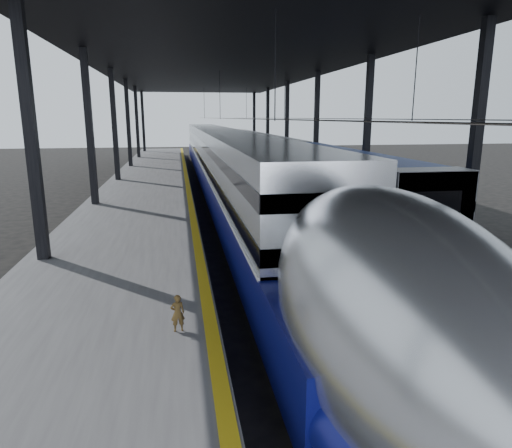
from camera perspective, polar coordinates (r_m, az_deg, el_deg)
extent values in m
plane|color=black|center=(11.94, -2.45, -14.62)|extent=(160.00, 160.00, 0.00)
cube|color=#4C4C4F|center=(30.98, -13.66, 3.41)|extent=(6.00, 80.00, 1.00)
cube|color=gold|center=(30.83, -8.50, 4.54)|extent=(0.30, 80.00, 0.01)
cube|color=slate|center=(31.08, -4.79, 2.98)|extent=(0.08, 80.00, 0.16)
cube|color=slate|center=(31.23, -2.15, 3.06)|extent=(0.08, 80.00, 0.16)
cube|color=slate|center=(31.89, 4.21, 3.25)|extent=(0.08, 80.00, 0.16)
cube|color=slate|center=(32.26, 6.70, 3.31)|extent=(0.08, 80.00, 0.16)
cube|color=black|center=(16.17, -26.14, 8.07)|extent=(0.35, 0.35, 9.00)
cube|color=black|center=(18.96, 25.71, 8.68)|extent=(0.35, 0.35, 9.00)
cube|color=black|center=(25.91, -20.01, 10.05)|extent=(0.35, 0.35, 9.00)
cube|color=black|center=(27.73, 13.69, 10.62)|extent=(0.35, 0.35, 9.00)
cube|color=black|center=(35.79, -17.23, 10.91)|extent=(0.35, 0.35, 9.00)
cube|color=black|center=(37.13, 7.54, 11.44)|extent=(0.35, 0.35, 9.00)
cube|color=black|center=(45.72, -15.64, 11.38)|extent=(0.35, 0.35, 9.00)
cube|color=black|center=(46.78, 3.88, 11.86)|extent=(0.35, 0.35, 9.00)
cube|color=black|center=(55.68, -14.62, 11.68)|extent=(0.35, 0.35, 9.00)
cube|color=black|center=(56.55, 1.47, 12.11)|extent=(0.35, 0.35, 9.00)
cube|color=black|center=(65.65, -13.91, 11.89)|extent=(0.35, 0.35, 9.00)
cube|color=black|center=(66.39, -0.23, 12.27)|extent=(0.35, 0.35, 9.00)
cube|color=black|center=(30.87, -3.91, 20.01)|extent=(18.00, 75.00, 0.45)
cylinder|color=slate|center=(30.66, -3.61, 13.04)|extent=(0.03, 74.00, 0.03)
cylinder|color=slate|center=(31.59, 5.68, 13.01)|extent=(0.03, 74.00, 0.03)
cube|color=silver|center=(38.33, -4.77, 8.53)|extent=(3.13, 57.00, 4.31)
cube|color=navy|center=(36.98, -4.53, 6.26)|extent=(3.21, 62.00, 1.67)
cube|color=silver|center=(38.38, -4.76, 7.81)|extent=(3.23, 57.00, 0.11)
cube|color=black|center=(38.25, -4.81, 10.38)|extent=(3.17, 57.00, 0.45)
cube|color=black|center=(38.33, -4.77, 8.53)|extent=(3.17, 57.00, 0.45)
ellipsoid|color=silver|center=(8.03, 15.72, -11.22)|extent=(3.13, 8.40, 4.31)
ellipsoid|color=navy|center=(8.61, 15.18, -18.77)|extent=(3.21, 8.40, 1.83)
ellipsoid|color=black|center=(5.68, 27.73, -13.33)|extent=(1.62, 2.20, 0.97)
cube|color=black|center=(9.10, 14.82, -23.48)|extent=(2.37, 2.60, 0.40)
cube|color=black|center=(29.25, -3.06, 2.60)|extent=(2.37, 2.60, 0.40)
cube|color=navy|center=(24.18, 10.51, 4.44)|extent=(2.77, 18.00, 3.76)
cube|color=gray|center=(16.69, 20.37, -0.07)|extent=(2.82, 1.20, 3.81)
cube|color=black|center=(16.01, 21.70, 2.36)|extent=(1.68, 0.06, 0.84)
cube|color=#B00D23|center=(16.28, 21.32, -2.09)|extent=(1.19, 0.06, 0.54)
cube|color=gray|center=(42.41, 1.65, 8.33)|extent=(2.77, 18.00, 3.76)
cube|color=gray|center=(61.11, -1.88, 9.82)|extent=(2.77, 18.00, 3.76)
cube|color=black|center=(19.18, 16.41, -3.68)|extent=(2.18, 2.40, 0.36)
cube|color=black|center=(39.69, 2.49, 5.38)|extent=(2.18, 2.40, 0.36)
imported|color=#533D1B|center=(10.24, -9.78, -10.90)|extent=(0.33, 0.25, 0.84)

